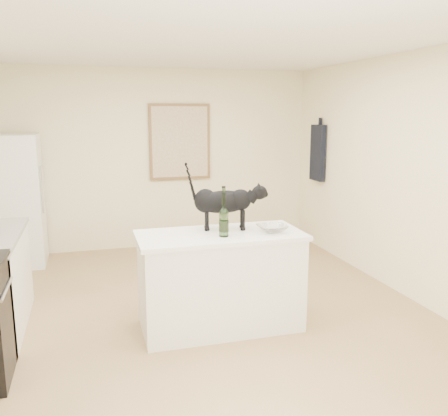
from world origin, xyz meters
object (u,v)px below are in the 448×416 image
black_cat (224,205)px  fridge (15,201)px  wine_bottle (224,214)px  glass_bowl (272,229)px

black_cat → fridge: bearing=143.5°
fridge → wine_bottle: 3.37m
fridge → black_cat: 3.22m
black_cat → wine_bottle: bearing=-93.3°
fridge → black_cat: (2.12, -2.41, 0.28)m
wine_bottle → glass_bowl: size_ratio=1.45×
black_cat → glass_bowl: (0.40, -0.23, -0.20)m
glass_bowl → black_cat: bearing=150.3°
fridge → black_cat: fridge is taller
wine_bottle → fridge: bearing=127.6°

